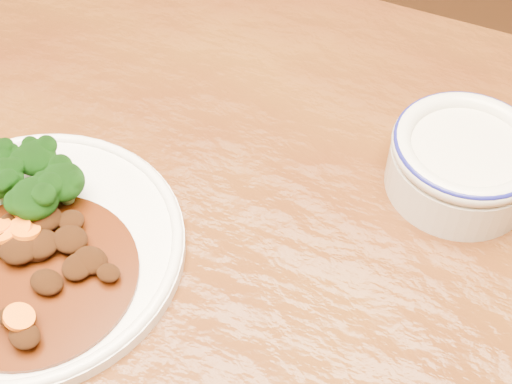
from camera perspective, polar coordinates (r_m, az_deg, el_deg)
The scene contains 5 objects.
dining_table at distance 0.69m, azimuth -4.24°, elevation -10.12°, with size 1.57×1.02×0.75m.
dinner_plate at distance 0.66m, azimuth -17.80°, elevation -4.32°, with size 0.28×0.28×0.02m.
broccoli_florets at distance 0.67m, azimuth -18.84°, elevation 1.13°, with size 0.13×0.09×0.05m.
mince_stew at distance 0.63m, azimuth -17.53°, elevation -5.41°, with size 0.18×0.18×0.03m.
dip_bowl at distance 0.68m, azimuth 16.26°, elevation 2.44°, with size 0.14×0.14×0.06m.
Camera 1 is at (0.22, -0.28, 1.27)m, focal length 50.00 mm.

